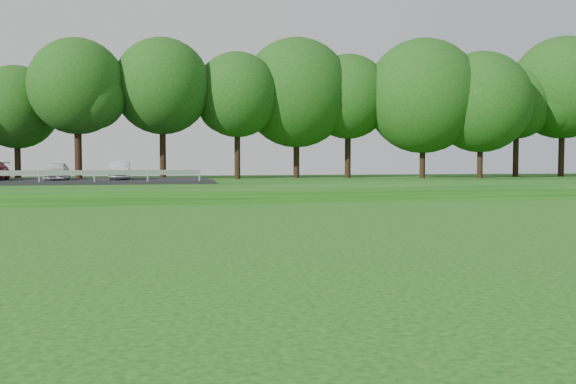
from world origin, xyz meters
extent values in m
cube|color=#0E440D|center=(0.00, 34.00, 0.30)|extent=(130.00, 30.00, 0.60)
cube|color=gray|center=(0.00, 20.00, 0.02)|extent=(130.00, 1.60, 0.04)
cube|color=black|center=(-24.00, 33.00, 0.69)|extent=(24.00, 9.00, 0.18)
imported|color=white|center=(-22.00, 33.00, 1.38)|extent=(1.42, 3.52, 1.20)
imported|color=#AFB1B7|center=(-18.00, 33.00, 1.38)|extent=(1.27, 3.64, 1.20)
camera|label=1|loc=(-15.95, -11.37, 2.19)|focal=40.00mm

